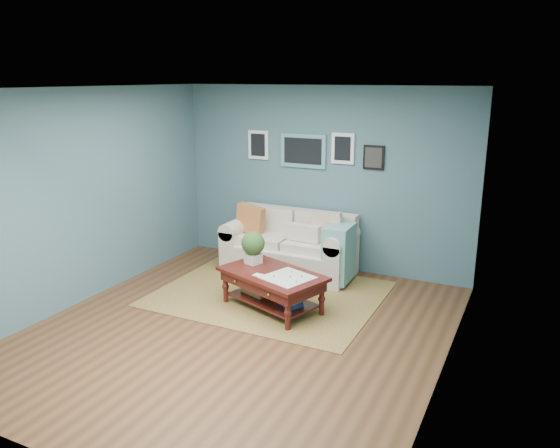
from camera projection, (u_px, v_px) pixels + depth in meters
The scene contains 4 objects.
room_shell at pixel (239, 214), 5.95m from camera, with size 5.00×5.02×2.70m.
area_rug at pixel (269, 294), 7.29m from camera, with size 2.87×2.29×0.01m, color brown.
loveseat at pixel (295, 246), 8.00m from camera, with size 1.94×0.88×1.00m.
coffee_table at pixel (269, 277), 6.79m from camera, with size 1.47×1.15×0.91m.
Camera 1 is at (2.93, -4.93, 2.82)m, focal length 35.00 mm.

